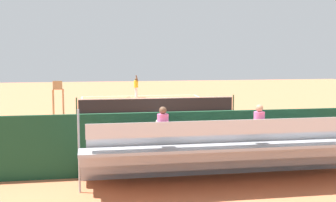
{
  "coord_description": "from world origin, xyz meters",
  "views": [
    {
      "loc": [
        4.1,
        27.56,
        3.92
      ],
      "look_at": [
        0.0,
        4.0,
        1.2
      ],
      "focal_mm": 46.65,
      "sensor_mm": 36.0,
      "label": 1
    }
  ],
  "objects_px": {
    "bleacher_stand": "(229,152)",
    "equipment_bag": "(238,160)",
    "courtside_bench": "(292,146)",
    "tennis_net": "(157,105)",
    "tennis_racket": "(126,97)",
    "tennis_ball_near": "(148,100)",
    "umpire_chair": "(58,94)",
    "tennis_player": "(136,86)"
  },
  "relations": [
    {
      "from": "tennis_racket",
      "to": "tennis_player",
      "type": "bearing_deg",
      "value": 167.68
    },
    {
      "from": "tennis_net",
      "to": "umpire_chair",
      "type": "height_order",
      "value": "umpire_chair"
    },
    {
      "from": "tennis_net",
      "to": "bleacher_stand",
      "type": "distance_m",
      "value": 15.35
    },
    {
      "from": "equipment_bag",
      "to": "tennis_ball_near",
      "type": "relative_size",
      "value": 13.64
    },
    {
      "from": "umpire_chair",
      "to": "tennis_racket",
      "type": "distance_m",
      "value": 11.17
    },
    {
      "from": "equipment_bag",
      "to": "tennis_racket",
      "type": "bearing_deg",
      "value": -84.89
    },
    {
      "from": "equipment_bag",
      "to": "umpire_chair",
      "type": "bearing_deg",
      "value": -62.18
    },
    {
      "from": "tennis_net",
      "to": "tennis_player",
      "type": "relative_size",
      "value": 5.35
    },
    {
      "from": "courtside_bench",
      "to": "tennis_racket",
      "type": "distance_m",
      "value": 23.48
    },
    {
      "from": "tennis_net",
      "to": "tennis_racket",
      "type": "height_order",
      "value": "tennis_net"
    },
    {
      "from": "bleacher_stand",
      "to": "equipment_bag",
      "type": "relative_size",
      "value": 10.07
    },
    {
      "from": "tennis_net",
      "to": "tennis_racket",
      "type": "distance_m",
      "value": 9.93
    },
    {
      "from": "bleacher_stand",
      "to": "tennis_racket",
      "type": "distance_m",
      "value": 25.21
    },
    {
      "from": "umpire_chair",
      "to": "equipment_bag",
      "type": "distance_m",
      "value": 15.08
    },
    {
      "from": "bleacher_stand",
      "to": "tennis_racket",
      "type": "bearing_deg",
      "value": -87.41
    },
    {
      "from": "tennis_net",
      "to": "tennis_player",
      "type": "bearing_deg",
      "value": -87.57
    },
    {
      "from": "courtside_bench",
      "to": "tennis_player",
      "type": "height_order",
      "value": "tennis_player"
    },
    {
      "from": "tennis_ball_near",
      "to": "tennis_net",
      "type": "bearing_deg",
      "value": 87.55
    },
    {
      "from": "courtside_bench",
      "to": "tennis_net",
      "type": "bearing_deg",
      "value": -77.71
    },
    {
      "from": "tennis_net",
      "to": "equipment_bag",
      "type": "bearing_deg",
      "value": 93.49
    },
    {
      "from": "bleacher_stand",
      "to": "umpire_chair",
      "type": "distance_m",
      "value": 16.41
    },
    {
      "from": "courtside_bench",
      "to": "equipment_bag",
      "type": "bearing_deg",
      "value": 3.54
    },
    {
      "from": "bleacher_stand",
      "to": "equipment_bag",
      "type": "height_order",
      "value": "bleacher_stand"
    },
    {
      "from": "tennis_racket",
      "to": "tennis_ball_near",
      "type": "relative_size",
      "value": 8.78
    },
    {
      "from": "bleacher_stand",
      "to": "umpire_chair",
      "type": "relative_size",
      "value": 4.23
    },
    {
      "from": "tennis_net",
      "to": "courtside_bench",
      "type": "height_order",
      "value": "tennis_net"
    },
    {
      "from": "bleacher_stand",
      "to": "tennis_racket",
      "type": "height_order",
      "value": "bleacher_stand"
    },
    {
      "from": "tennis_net",
      "to": "courtside_bench",
      "type": "bearing_deg",
      "value": 102.29
    },
    {
      "from": "tennis_player",
      "to": "tennis_racket",
      "type": "height_order",
      "value": "tennis_player"
    },
    {
      "from": "courtside_bench",
      "to": "tennis_racket",
      "type": "bearing_deg",
      "value": -79.81
    },
    {
      "from": "tennis_player",
      "to": "tennis_ball_near",
      "type": "height_order",
      "value": "tennis_player"
    },
    {
      "from": "courtside_bench",
      "to": "equipment_bag",
      "type": "distance_m",
      "value": 2.11
    },
    {
      "from": "umpire_chair",
      "to": "tennis_racket",
      "type": "bearing_deg",
      "value": -116.44
    },
    {
      "from": "tennis_player",
      "to": "equipment_bag",
      "type": "bearing_deg",
      "value": 93.05
    },
    {
      "from": "courtside_bench",
      "to": "tennis_ball_near",
      "type": "bearing_deg",
      "value": -82.67
    },
    {
      "from": "umpire_chair",
      "to": "tennis_ball_near",
      "type": "distance_m",
      "value": 9.64
    },
    {
      "from": "tennis_player",
      "to": "tennis_racket",
      "type": "xyz_separation_m",
      "value": [
        0.85,
        -0.19,
        -1.0
      ]
    },
    {
      "from": "bleacher_stand",
      "to": "tennis_ball_near",
      "type": "height_order",
      "value": "bleacher_stand"
    },
    {
      "from": "umpire_chair",
      "to": "tennis_ball_near",
      "type": "bearing_deg",
      "value": -132.83
    },
    {
      "from": "tennis_net",
      "to": "tennis_ball_near",
      "type": "height_order",
      "value": "tennis_net"
    },
    {
      "from": "tennis_net",
      "to": "courtside_bench",
      "type": "relative_size",
      "value": 5.72
    },
    {
      "from": "tennis_racket",
      "to": "tennis_net",
      "type": "bearing_deg",
      "value": 97.3
    }
  ]
}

